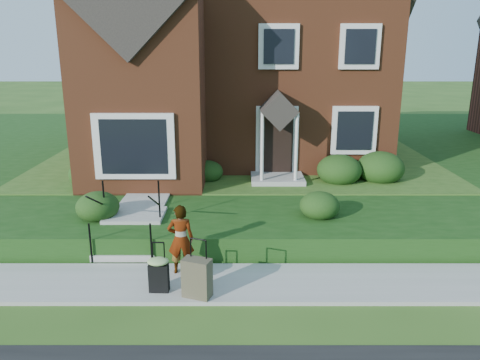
{
  "coord_description": "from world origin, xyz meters",
  "views": [
    {
      "loc": [
        0.06,
        -8.41,
        4.55
      ],
      "look_at": [
        0.06,
        2.0,
        1.61
      ],
      "focal_mm": 35.0,
      "sensor_mm": 36.0,
      "label": 1
    }
  ],
  "objects_px": {
    "suitcase_black": "(159,273)",
    "suitcase_olive": "(197,278)",
    "front_steps": "(131,228)",
    "woman": "(181,239)"
  },
  "relations": [
    {
      "from": "suitcase_black",
      "to": "suitcase_olive",
      "type": "distance_m",
      "value": 0.77
    },
    {
      "from": "front_steps",
      "to": "suitcase_black",
      "type": "distance_m",
      "value": 2.45
    },
    {
      "from": "suitcase_olive",
      "to": "woman",
      "type": "bearing_deg",
      "value": 133.04
    },
    {
      "from": "woman",
      "to": "suitcase_black",
      "type": "relative_size",
      "value": 1.49
    },
    {
      "from": "front_steps",
      "to": "woman",
      "type": "bearing_deg",
      "value": -46.97
    },
    {
      "from": "front_steps",
      "to": "suitcase_olive",
      "type": "height_order",
      "value": "front_steps"
    },
    {
      "from": "front_steps",
      "to": "suitcase_olive",
      "type": "distance_m",
      "value": 3.0
    },
    {
      "from": "suitcase_olive",
      "to": "front_steps",
      "type": "bearing_deg",
      "value": 146.31
    },
    {
      "from": "front_steps",
      "to": "suitcase_black",
      "type": "xyz_separation_m",
      "value": [
        1.02,
        -2.23,
        -0.01
      ]
    },
    {
      "from": "woman",
      "to": "suitcase_olive",
      "type": "height_order",
      "value": "woman"
    }
  ]
}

